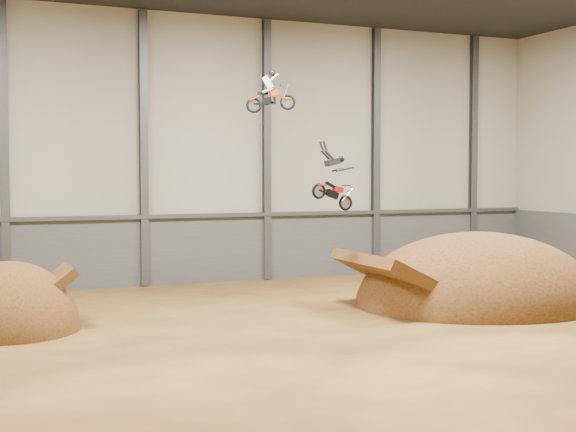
% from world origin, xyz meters
% --- Properties ---
extents(floor, '(40.00, 40.00, 0.00)m').
position_xyz_m(floor, '(0.00, 0.00, 0.00)').
color(floor, '#533516').
rests_on(floor, ground).
extents(back_wall, '(40.00, 0.10, 14.00)m').
position_xyz_m(back_wall, '(0.00, 15.00, 7.00)').
color(back_wall, '#B1AE9C').
rests_on(back_wall, ground).
extents(lower_band_back, '(39.80, 0.18, 3.50)m').
position_xyz_m(lower_band_back, '(0.00, 14.90, 1.75)').
color(lower_band_back, '#4E5156').
rests_on(lower_band_back, ground).
extents(steel_rail, '(39.80, 0.35, 0.20)m').
position_xyz_m(steel_rail, '(0.00, 14.75, 3.55)').
color(steel_rail, '#47494F').
rests_on(steel_rail, lower_band_back).
extents(steel_column_1, '(0.40, 0.36, 13.90)m').
position_xyz_m(steel_column_1, '(-10.00, 14.80, 7.00)').
color(steel_column_1, '#47494F').
rests_on(steel_column_1, ground).
extents(steel_column_2, '(0.40, 0.36, 13.90)m').
position_xyz_m(steel_column_2, '(-3.33, 14.80, 7.00)').
color(steel_column_2, '#47494F').
rests_on(steel_column_2, ground).
extents(steel_column_3, '(0.40, 0.36, 13.90)m').
position_xyz_m(steel_column_3, '(3.33, 14.80, 7.00)').
color(steel_column_3, '#47494F').
rests_on(steel_column_3, ground).
extents(steel_column_4, '(0.40, 0.36, 13.90)m').
position_xyz_m(steel_column_4, '(10.00, 14.80, 7.00)').
color(steel_column_4, '#47494F').
rests_on(steel_column_4, ground).
extents(steel_column_5, '(0.40, 0.36, 13.90)m').
position_xyz_m(steel_column_5, '(16.67, 14.80, 7.00)').
color(steel_column_5, '#47494F').
rests_on(steel_column_5, ground).
extents(takeoff_ramp, '(5.04, 5.82, 5.04)m').
position_xyz_m(takeoff_ramp, '(-10.46, 5.38, 0.00)').
color(takeoff_ramp, '#402510').
rests_on(takeoff_ramp, ground).
extents(landing_ramp, '(11.03, 9.76, 6.37)m').
position_xyz_m(landing_ramp, '(8.92, 3.56, 0.00)').
color(landing_ramp, '#402510').
rests_on(landing_ramp, ground).
extents(fmx_rider_a, '(2.32, 1.46, 2.02)m').
position_xyz_m(fmx_rider_a, '(-0.07, 5.49, 9.22)').
color(fmx_rider_a, '#C02504').
extents(fmx_rider_b, '(3.30, 1.08, 3.03)m').
position_xyz_m(fmx_rider_b, '(1.63, 3.45, 5.62)').
color(fmx_rider_b, red).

